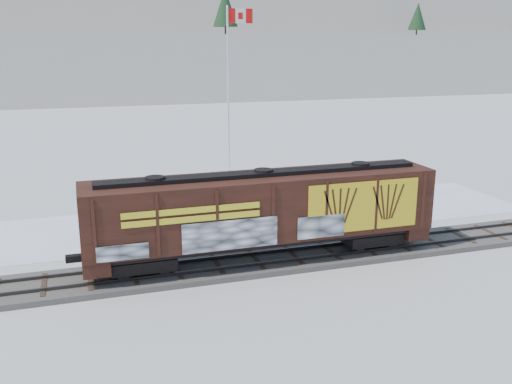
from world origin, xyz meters
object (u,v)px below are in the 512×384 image
object	(u,v)px
hopper_railcar	(263,210)
flagpole	(230,123)
car_silver	(134,221)
car_white	(271,210)
car_dark	(364,198)

from	to	relation	value
hopper_railcar	flagpole	bearing A→B (deg)	81.13
car_silver	car_white	bearing A→B (deg)	-106.90
car_dark	flagpole	bearing A→B (deg)	28.09
car_silver	car_dark	world-z (taller)	car_silver
hopper_railcar	car_silver	bearing A→B (deg)	131.69
flagpole	car_silver	bearing A→B (deg)	-133.65
hopper_railcar	car_white	bearing A→B (deg)	68.10
car_white	car_silver	bearing A→B (deg)	76.39
car_silver	car_dark	size ratio (longest dim) A/B	1.01
car_silver	flagpole	bearing A→B (deg)	-61.99
hopper_railcar	car_dark	size ratio (longest dim) A/B	3.60
hopper_railcar	flagpole	world-z (taller)	flagpole
flagpole	car_dark	world-z (taller)	flagpole
hopper_railcar	car_silver	xyz separation A→B (m)	(-5.70, 6.40, -2.00)
car_silver	car_white	distance (m)	8.37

